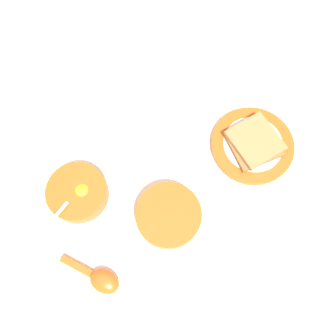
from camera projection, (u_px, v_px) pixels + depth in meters
ground_plane at (169, 189)px, 0.75m from camera, size 3.00×3.00×0.00m
egg_bowl at (78, 193)px, 0.73m from camera, size 0.13×0.14×0.07m
toast_plate at (252, 145)px, 0.78m from camera, size 0.20×0.20×0.02m
toast_sandwich at (254, 142)px, 0.76m from camera, size 0.15×0.15×0.03m
soup_spoon at (100, 279)px, 0.68m from camera, size 0.14×0.06×0.03m
congee_bowl at (169, 215)px, 0.71m from camera, size 0.14×0.14×0.04m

